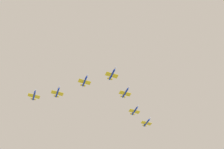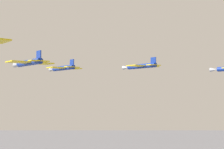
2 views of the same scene
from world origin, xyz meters
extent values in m
cylinder|color=navy|center=(-4.62, -17.67, 131.36)|extent=(8.66, 7.62, 1.26)
cone|color=#9EA3AD|center=(0.18, -13.60, 131.36)|extent=(2.52, 2.39, 1.19)
cube|color=yellow|center=(-5.06, -18.04, 131.31)|extent=(8.71, 9.34, 0.21)
cube|color=yellow|center=(-8.06, -20.58, 131.36)|extent=(3.74, 4.00, 0.21)
cube|color=navy|center=(-7.99, -20.52, 132.39)|extent=(1.51, 1.32, 2.06)
cylinder|color=navy|center=(-25.77, -14.33, 130.89)|extent=(8.66, 7.62, 1.26)
cone|color=#9EA3AD|center=(-20.98, -10.27, 130.89)|extent=(2.52, 2.39, 1.19)
cube|color=yellow|center=(-26.21, -14.70, 130.83)|extent=(8.71, 9.34, 0.21)
cube|color=yellow|center=(-29.21, -17.25, 130.89)|extent=(3.74, 4.00, 0.21)
cube|color=navy|center=(-29.14, -17.19, 131.92)|extent=(1.51, 1.32, 2.06)
cylinder|color=navy|center=(-4.78, -39.08, 131.84)|extent=(8.66, 7.62, 1.26)
cone|color=#9EA3AD|center=(0.01, -35.01, 131.84)|extent=(2.52, 2.39, 1.19)
cube|color=yellow|center=(-5.22, -39.45, 131.78)|extent=(8.71, 9.34, 0.21)
cube|color=yellow|center=(-8.22, -41.99, 131.84)|extent=(3.74, 4.00, 0.21)
cube|color=navy|center=(-8.15, -41.93, 132.87)|extent=(1.51, 1.32, 2.06)
cylinder|color=navy|center=(-50.18, -13.76, 131.76)|extent=(8.66, 7.62, 1.26)
cone|color=#9EA3AD|center=(-45.39, -9.69, 131.76)|extent=(2.52, 2.39, 1.19)
cube|color=yellow|center=(-50.62, -14.13, 131.70)|extent=(8.71, 9.34, 0.21)
cube|color=yellow|center=(-53.62, -16.68, 131.76)|extent=(3.74, 4.00, 0.21)
cube|color=navy|center=(-53.55, -16.62, 132.79)|extent=(1.51, 1.32, 2.06)
cylinder|color=navy|center=(-8.20, -63.25, 130.96)|extent=(8.66, 7.62, 1.26)
cone|color=#9EA3AD|center=(-3.41, -59.19, 130.96)|extent=(2.52, 2.39, 1.19)
cube|color=yellow|center=(-8.64, -63.62, 130.91)|extent=(8.71, 9.34, 0.21)
cube|color=yellow|center=(-11.64, -66.17, 130.96)|extent=(3.74, 4.00, 0.21)
cube|color=navy|center=(-11.57, -66.11, 131.99)|extent=(1.51, 1.32, 2.06)
cylinder|color=navy|center=(-68.69, -8.19, 131.14)|extent=(8.66, 7.62, 1.26)
cone|color=#9EA3AD|center=(-63.90, -4.12, 131.14)|extent=(2.52, 2.39, 1.19)
cube|color=yellow|center=(-69.13, -8.56, 131.08)|extent=(8.71, 9.34, 0.21)
cube|color=yellow|center=(-72.13, -11.10, 131.14)|extent=(3.74, 4.00, 0.21)
cube|color=navy|center=(-72.06, -11.04, 132.17)|extent=(1.51, 1.32, 2.06)
cylinder|color=navy|center=(-5.73, -82.43, 131.59)|extent=(8.66, 7.62, 1.26)
cone|color=#9EA3AD|center=(-0.93, -78.36, 131.59)|extent=(2.52, 2.39, 1.19)
cube|color=yellow|center=(-6.16, -82.80, 131.53)|extent=(8.71, 9.34, 0.21)
cube|color=yellow|center=(-9.16, -85.34, 131.59)|extent=(3.74, 4.00, 0.21)
cube|color=navy|center=(-9.09, -85.28, 132.62)|extent=(1.51, 1.32, 2.06)
camera|label=1|loc=(108.54, 22.25, 2.06)|focal=39.60mm
camera|label=2|loc=(-89.24, -32.80, 124.92)|focal=49.81mm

